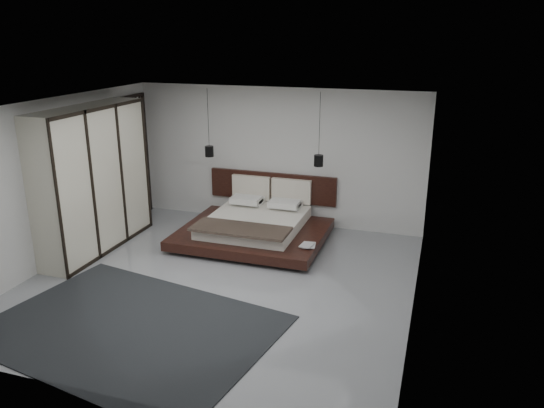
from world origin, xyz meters
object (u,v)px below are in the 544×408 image
(bed, at_px, (256,225))
(pendant_right, at_px, (319,160))
(pendant_left, at_px, (209,151))
(rug, at_px, (130,328))
(lattice_screen, at_px, (136,157))
(wardrobe, at_px, (93,180))

(bed, bearing_deg, pendant_right, 20.66)
(pendant_left, bearing_deg, rug, -81.64)
(pendant_right, distance_m, rug, 4.61)
(pendant_right, height_order, rug, pendant_right)
(lattice_screen, bearing_deg, rug, -60.49)
(pendant_left, xyz_separation_m, rug, (0.59, -4.03, -1.57))
(wardrobe, bearing_deg, rug, -47.83)
(bed, xyz_separation_m, rug, (-0.52, -3.61, -0.27))
(bed, relative_size, wardrobe, 1.01)
(pendant_left, height_order, wardrobe, pendant_left)
(rug, bearing_deg, bed, 81.84)
(lattice_screen, xyz_separation_m, wardrobe, (0.25, -1.83, 0.01))
(pendant_left, height_order, pendant_right, same)
(lattice_screen, height_order, pendant_right, pendant_right)
(pendant_left, xyz_separation_m, wardrobe, (-1.50, -1.71, -0.27))
(lattice_screen, bearing_deg, bed, -10.66)
(rug, bearing_deg, wardrobe, 132.17)
(bed, distance_m, rug, 3.66)
(lattice_screen, distance_m, wardrobe, 1.85)
(wardrobe, bearing_deg, pendant_right, 24.71)
(lattice_screen, distance_m, rug, 4.94)
(rug, bearing_deg, pendant_left, 98.36)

